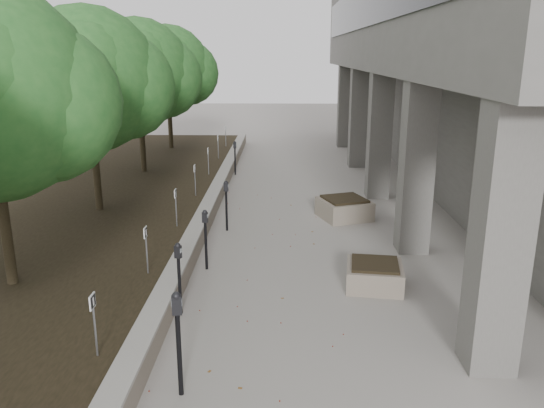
# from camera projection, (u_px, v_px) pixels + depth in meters

# --- Properties ---
(ground) EXTENTS (90.00, 90.00, 0.00)m
(ground) POSITION_uv_depth(u_px,v_px,m) (260.00, 403.00, 7.32)
(ground) COLOR gray
(ground) RESTS_ON ground
(retaining_wall) EXTENTS (0.39, 26.00, 0.50)m
(retaining_wall) POSITION_uv_depth(u_px,v_px,m) (211.00, 205.00, 15.95)
(retaining_wall) COLOR gray
(retaining_wall) RESTS_ON ground
(planting_bed) EXTENTS (7.00, 26.00, 0.40)m
(planting_bed) POSITION_uv_depth(u_px,v_px,m) (88.00, 206.00, 16.03)
(planting_bed) COLOR black
(planting_bed) RESTS_ON ground
(crabapple_tree_3) EXTENTS (4.60, 4.00, 5.44)m
(crabapple_tree_3) POSITION_uv_depth(u_px,v_px,m) (91.00, 110.00, 14.27)
(crabapple_tree_3) COLOR #235C23
(crabapple_tree_3) RESTS_ON planting_bed
(crabapple_tree_4) EXTENTS (4.60, 4.00, 5.44)m
(crabapple_tree_4) POSITION_uv_depth(u_px,v_px,m) (139.00, 96.00, 19.08)
(crabapple_tree_4) COLOR #235C23
(crabapple_tree_4) RESTS_ON planting_bed
(crabapple_tree_5) EXTENTS (4.60, 4.00, 5.44)m
(crabapple_tree_5) POSITION_uv_depth(u_px,v_px,m) (168.00, 87.00, 23.89)
(crabapple_tree_5) COLOR #235C23
(crabapple_tree_5) RESTS_ON planting_bed
(parking_sign_2) EXTENTS (0.04, 0.22, 0.96)m
(parking_sign_2) POSITION_uv_depth(u_px,v_px,m) (95.00, 325.00, 7.61)
(parking_sign_2) COLOR black
(parking_sign_2) RESTS_ON planting_bed
(parking_sign_3) EXTENTS (0.04, 0.22, 0.96)m
(parking_sign_3) POSITION_uv_depth(u_px,v_px,m) (147.00, 250.00, 10.50)
(parking_sign_3) COLOR black
(parking_sign_3) RESTS_ON planting_bed
(parking_sign_4) EXTENTS (0.04, 0.22, 0.96)m
(parking_sign_4) POSITION_uv_depth(u_px,v_px,m) (176.00, 208.00, 13.38)
(parking_sign_4) COLOR black
(parking_sign_4) RESTS_ON planting_bed
(parking_sign_5) EXTENTS (0.04, 0.22, 0.96)m
(parking_sign_5) POSITION_uv_depth(u_px,v_px,m) (195.00, 180.00, 16.27)
(parking_sign_5) COLOR black
(parking_sign_5) RESTS_ON planting_bed
(parking_sign_6) EXTENTS (0.04, 0.22, 0.96)m
(parking_sign_6) POSITION_uv_depth(u_px,v_px,m) (208.00, 161.00, 19.16)
(parking_sign_6) COLOR black
(parking_sign_6) RESTS_ON planting_bed
(parking_sign_7) EXTENTS (0.04, 0.22, 0.96)m
(parking_sign_7) POSITION_uv_depth(u_px,v_px,m) (218.00, 147.00, 22.05)
(parking_sign_7) COLOR black
(parking_sign_7) RESTS_ON planting_bed
(parking_sign_8) EXTENTS (0.04, 0.22, 0.96)m
(parking_sign_8) POSITION_uv_depth(u_px,v_px,m) (226.00, 136.00, 24.93)
(parking_sign_8) COLOR black
(parking_sign_8) RESTS_ON planting_bed
(parking_meter_1) EXTENTS (0.17, 0.14, 1.56)m
(parking_meter_1) POSITION_uv_depth(u_px,v_px,m) (179.00, 344.00, 7.30)
(parking_meter_1) COLOR black
(parking_meter_1) RESTS_ON ground
(parking_meter_2) EXTENTS (0.16, 0.13, 1.37)m
(parking_meter_2) POSITION_uv_depth(u_px,v_px,m) (179.00, 279.00, 9.67)
(parking_meter_2) COLOR black
(parking_meter_2) RESTS_ON ground
(parking_meter_3) EXTENTS (0.15, 0.12, 1.36)m
(parking_meter_3) POSITION_uv_depth(u_px,v_px,m) (206.00, 240.00, 11.68)
(parking_meter_3) COLOR black
(parking_meter_3) RESTS_ON ground
(parking_meter_4) EXTENTS (0.14, 0.11, 1.37)m
(parking_meter_4) POSITION_uv_depth(u_px,v_px,m) (226.00, 206.00, 14.25)
(parking_meter_4) COLOR black
(parking_meter_4) RESTS_ON ground
(parking_meter_5) EXTENTS (0.14, 0.11, 1.33)m
(parking_meter_5) POSITION_uv_depth(u_px,v_px,m) (235.00, 158.00, 20.85)
(parking_meter_5) COLOR black
(parking_meter_5) RESTS_ON ground
(planter_front) EXTENTS (1.25, 1.25, 0.52)m
(planter_front) POSITION_uv_depth(u_px,v_px,m) (374.00, 275.00, 10.91)
(planter_front) COLOR gray
(planter_front) RESTS_ON ground
(planter_back) EXTENTS (1.65, 1.65, 0.60)m
(planter_back) POSITION_uv_depth(u_px,v_px,m) (344.00, 208.00, 15.45)
(planter_back) COLOR gray
(planter_back) RESTS_ON ground
(berry_scatter) EXTENTS (3.30, 14.10, 0.02)m
(berry_scatter) POSITION_uv_depth(u_px,v_px,m) (265.00, 264.00, 12.13)
(berry_scatter) COLOR maroon
(berry_scatter) RESTS_ON ground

